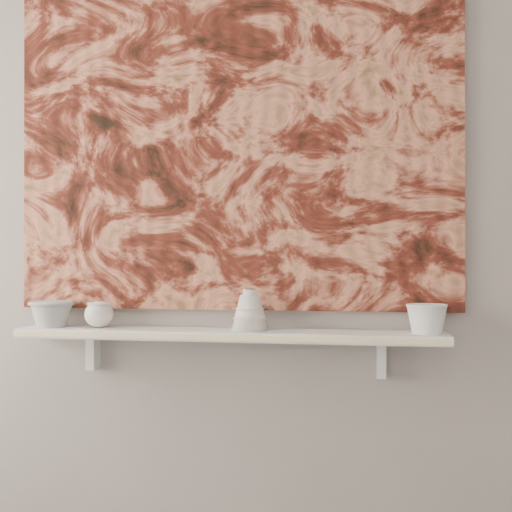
% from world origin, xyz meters
% --- Properties ---
extents(wall_back, '(3.60, 0.00, 3.60)m').
position_xyz_m(wall_back, '(0.00, 1.60, 1.35)').
color(wall_back, gray).
rests_on(wall_back, floor).
extents(shelf, '(1.40, 0.18, 0.03)m').
position_xyz_m(shelf, '(0.00, 1.51, 0.92)').
color(shelf, silver).
rests_on(shelf, wall_back).
extents(shelf_stripe, '(1.40, 0.01, 0.02)m').
position_xyz_m(shelf_stripe, '(0.00, 1.41, 0.92)').
color(shelf_stripe, beige).
rests_on(shelf_stripe, shelf).
extents(bracket_left, '(0.03, 0.06, 0.12)m').
position_xyz_m(bracket_left, '(-0.49, 1.57, 0.84)').
color(bracket_left, silver).
rests_on(bracket_left, wall_back).
extents(bracket_right, '(0.03, 0.06, 0.12)m').
position_xyz_m(bracket_right, '(0.49, 1.57, 0.84)').
color(bracket_right, silver).
rests_on(bracket_right, wall_back).
extents(painting, '(1.50, 0.02, 1.10)m').
position_xyz_m(painting, '(0.00, 1.59, 1.54)').
color(painting, '#5B1F14').
rests_on(painting, wall_back).
extents(house_motif, '(0.09, 0.00, 0.08)m').
position_xyz_m(house_motif, '(0.45, 1.57, 1.23)').
color(house_motif, black).
rests_on(house_motif, painting).
extents(bowl_grey, '(0.18, 0.18, 0.09)m').
position_xyz_m(bowl_grey, '(-0.61, 1.51, 0.98)').
color(bowl_grey, '#989895').
rests_on(bowl_grey, shelf).
extents(cup_cream, '(0.11, 0.11, 0.09)m').
position_xyz_m(cup_cream, '(-0.44, 1.51, 0.97)').
color(cup_cream, beige).
rests_on(cup_cream, shelf).
extents(bell_vessel, '(0.16, 0.16, 0.13)m').
position_xyz_m(bell_vessel, '(0.07, 1.51, 1.00)').
color(bell_vessel, silver).
rests_on(bell_vessel, shelf).
extents(bowl_white, '(0.14, 0.14, 0.09)m').
position_xyz_m(bowl_white, '(0.63, 1.51, 0.98)').
color(bowl_white, silver).
rests_on(bowl_white, shelf).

